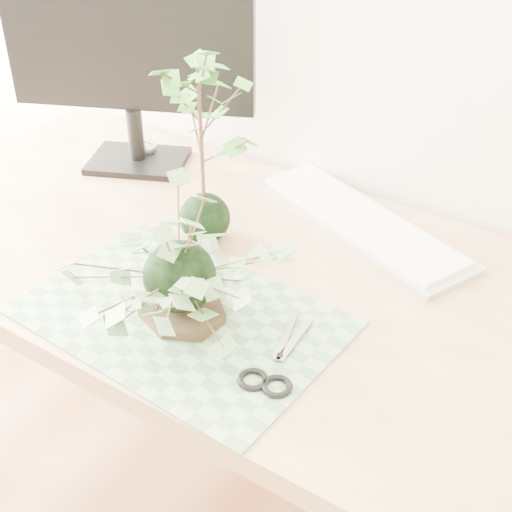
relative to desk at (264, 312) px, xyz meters
name	(u,v)px	position (x,y,z in m)	size (l,w,h in m)	color
desk	(264,312)	(0.00, 0.00, 0.00)	(1.60, 0.70, 0.74)	tan
cutting_mat	(181,317)	(-0.04, -0.18, 0.09)	(0.49, 0.33, 0.00)	#4D774F
stone_dish	(182,309)	(-0.04, -0.17, 0.10)	(0.16, 0.16, 0.01)	black
ivy_kokedama	(177,247)	(-0.04, -0.17, 0.22)	(0.39, 0.39, 0.23)	black
maple_kokedama	(199,100)	(-0.15, 0.03, 0.36)	(0.26, 0.26, 0.39)	black
keyboard	(360,221)	(0.07, 0.23, 0.10)	(0.51, 0.32, 0.02)	silver
monitor	(130,44)	(-0.46, 0.20, 0.35)	(0.48, 0.24, 0.46)	black
foil_ball	(146,147)	(-0.47, 0.23, 0.11)	(0.05, 0.05, 0.05)	white
scissors	(268,371)	(0.14, -0.21, 0.10)	(0.09, 0.19, 0.01)	gray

